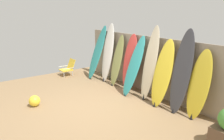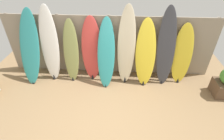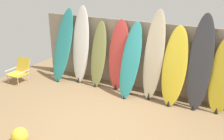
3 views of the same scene
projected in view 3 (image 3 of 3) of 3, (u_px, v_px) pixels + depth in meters
The scene contains 13 objects.
ground at pixel (101, 122), 5.24m from camera, with size 7.68×7.68×0.00m, color #8E704C.
fence_back at pixel (140, 56), 6.56m from camera, with size 6.08×0.11×1.80m.
surfboard_teal_0 at pixel (63, 45), 7.12m from camera, with size 0.61×0.83×2.02m.
surfboard_white_1 at pixel (81, 45), 6.95m from camera, with size 0.54×0.54×2.13m.
surfboard_olive_2 at pixel (99, 55), 6.74m from camera, with size 0.45×0.53×1.76m.
surfboard_red_3 at pixel (119, 55), 6.54m from camera, with size 0.59×0.46×1.85m.
surfboard_teal_4 at pixel (131, 60), 6.18m from camera, with size 0.48×0.79×1.83m.
surfboard_cream_5 at pixel (154, 56), 5.97m from camera, with size 0.52×0.51×2.17m.
surfboard_yellow_6 at pixel (175, 67), 5.75m from camera, with size 0.58×0.62×1.84m.
surfboard_charcoal_7 at pixel (201, 64), 5.51m from camera, with size 0.55×0.57×2.15m.
surfboard_yellow_8 at pixel (223, 76), 5.40m from camera, with size 0.55×0.43×1.70m.
beach_chair at pixel (20, 70), 7.19m from camera, with size 0.50×0.56×0.65m.
beach_ball at pixel (19, 136), 4.55m from camera, with size 0.31×0.31×0.31m, color yellow.
Camera 3 is at (2.37, -3.83, 2.91)m, focal length 40.00 mm.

